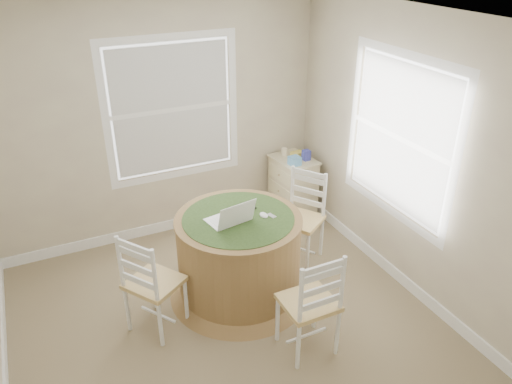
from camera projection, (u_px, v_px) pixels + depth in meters
room at (235, 184)px, 4.02m from camera, size 3.64×3.64×2.64m
round_table at (239, 253)px, 4.64m from camera, size 1.34×1.34×0.83m
chair_left at (154, 282)px, 4.22m from camera, size 0.57×0.57×0.95m
chair_near at (308, 302)px, 3.99m from camera, size 0.42×0.40×0.95m
chair_right at (300, 219)px, 5.14m from camera, size 0.57×0.57×0.95m
laptop at (230, 218)px, 4.39m from camera, size 0.41×0.38×0.25m
mouse at (264, 215)px, 4.49m from camera, size 0.09×0.12×0.04m
phone at (272, 216)px, 4.50m from camera, size 0.07×0.10×0.02m
keys at (252, 209)px, 4.61m from camera, size 0.07×0.06×0.02m
corner_chest at (293, 187)px, 6.03m from camera, size 0.46×0.59×0.74m
tissue_box at (295, 160)px, 5.70m from camera, size 0.13×0.13×0.10m
box_yellow at (298, 154)px, 5.91m from camera, size 0.16×0.11×0.06m
box_blue at (306, 155)px, 5.81m from camera, size 0.09×0.09×0.12m
cup_cream at (285, 152)px, 5.93m from camera, size 0.07×0.07×0.09m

